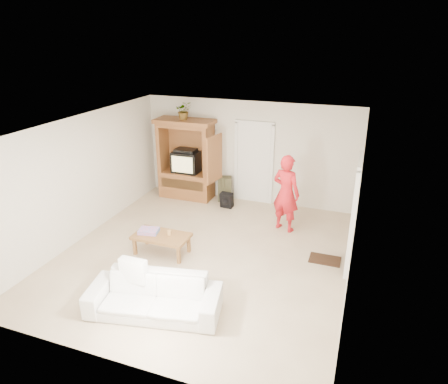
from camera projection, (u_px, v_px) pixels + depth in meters
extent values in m
plane|color=tan|center=(205.00, 254.00, 8.01)|extent=(6.00, 6.00, 0.00)
plane|color=white|center=(202.00, 126.00, 7.04)|extent=(6.00, 6.00, 0.00)
plane|color=silver|center=(249.00, 152.00, 10.14)|extent=(5.50, 0.00, 5.50)
plane|color=silver|center=(110.00, 282.00, 4.91)|extent=(5.50, 0.00, 5.50)
plane|color=silver|center=(83.00, 178.00, 8.39)|extent=(0.00, 6.00, 6.00)
plane|color=silver|center=(355.00, 216.00, 6.66)|extent=(0.00, 6.00, 6.00)
cube|color=brown|center=(187.00, 184.00, 10.69)|extent=(1.40, 0.60, 0.70)
cube|color=brown|center=(163.00, 148.00, 10.54)|extent=(0.10, 0.60, 1.20)
cube|color=brown|center=(209.00, 152.00, 10.13)|extent=(0.10, 0.60, 1.20)
cube|color=brown|center=(190.00, 147.00, 10.57)|extent=(1.40, 0.06, 1.20)
cube|color=brown|center=(185.00, 125.00, 10.09)|extent=(1.40, 0.60, 0.10)
cube|color=brown|center=(185.00, 121.00, 10.06)|extent=(1.52, 0.68, 0.10)
cube|color=brown|center=(214.00, 159.00, 9.62)|extent=(0.16, 0.67, 1.15)
cube|color=black|center=(187.00, 162.00, 10.48)|extent=(0.70, 0.52, 0.55)
cube|color=tan|center=(182.00, 165.00, 10.25)|extent=(0.58, 0.02, 0.42)
cube|color=black|center=(186.00, 150.00, 10.34)|extent=(0.55, 0.35, 0.08)
cube|color=brown|center=(182.00, 184.00, 10.41)|extent=(1.19, 0.03, 0.25)
cube|color=white|center=(254.00, 164.00, 10.17)|extent=(0.85, 0.05, 2.04)
cube|color=black|center=(354.00, 216.00, 7.29)|extent=(0.05, 0.90, 2.04)
cube|color=black|center=(361.00, 165.00, 8.21)|extent=(0.03, 0.60, 0.48)
cube|color=#382316|center=(325.00, 260.00, 7.80)|extent=(0.60, 0.40, 0.02)
imported|color=#4C7238|center=(184.00, 111.00, 9.94)|extent=(0.53, 0.51, 0.45)
imported|color=red|center=(286.00, 193.00, 8.71)|extent=(0.74, 0.60, 1.75)
imported|color=silver|center=(154.00, 296.00, 6.25)|extent=(2.20, 1.19, 0.61)
cube|color=brown|center=(161.00, 236.00, 7.91)|extent=(1.11, 0.61, 0.06)
cube|color=brown|center=(135.00, 247.00, 7.94)|extent=(0.06, 0.06, 0.35)
cube|color=brown|center=(147.00, 236.00, 8.34)|extent=(0.06, 0.06, 0.35)
cube|color=brown|center=(179.00, 255.00, 7.63)|extent=(0.06, 0.06, 0.35)
cube|color=brown|center=(189.00, 244.00, 8.04)|extent=(0.06, 0.06, 0.35)
cube|color=#F95375|center=(149.00, 231.00, 7.97)|extent=(0.43, 0.35, 0.08)
cylinder|color=tan|center=(169.00, 233.00, 7.88)|extent=(0.08, 0.08, 0.10)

